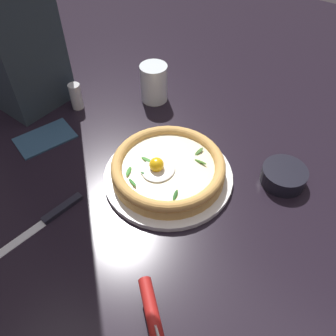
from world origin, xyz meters
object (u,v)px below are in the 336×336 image
at_px(pizza, 168,168).
at_px(pepper_shaker, 76,96).
at_px(side_bowl, 284,176).
at_px(folded_napkin, 45,137).
at_px(table_knife, 48,218).
at_px(drinking_glass, 154,85).
at_px(pizza_cutter, 154,324).

xyz_separation_m(pizza, pepper_shaker, (-0.08, -0.35, 0.00)).
bearing_deg(side_bowl, pizza, -58.38).
relative_size(folded_napkin, pepper_shaker, 1.94).
bearing_deg(table_knife, drinking_glass, -172.61).
height_order(side_bowl, pizza_cutter, pizza_cutter).
distance_m(side_bowl, pepper_shaker, 0.57).
distance_m(pizza, pizza_cutter, 0.34).
distance_m(pizza_cutter, pepper_shaker, 0.64).
distance_m(table_knife, folded_napkin, 0.25).
height_order(pizza_cutter, folded_napkin, pizza_cutter).
bearing_deg(pizza, drinking_glass, -138.87).
bearing_deg(folded_napkin, side_bowl, 109.86).
height_order(pizza, pepper_shaker, same).
distance_m(pizza, pepper_shaker, 0.36).
distance_m(table_knife, drinking_glass, 0.47).
bearing_deg(pizza_cutter, folded_napkin, -114.53).
xyz_separation_m(drinking_glass, folded_napkin, (0.29, -0.13, -0.04)).
distance_m(side_bowl, folded_napkin, 0.58).
bearing_deg(pepper_shaker, pizza_cutter, 54.66).
relative_size(pizza_cutter, folded_napkin, 0.95).
xyz_separation_m(pizza, pizza_cutter, (0.29, 0.17, 0.01)).
relative_size(pizza, pizza_cutter, 1.89).
relative_size(table_knife, drinking_glass, 2.27).
bearing_deg(folded_napkin, pizza, 100.89).
height_order(drinking_glass, pepper_shaker, drinking_glass).
bearing_deg(table_knife, side_bowl, 135.67).
relative_size(side_bowl, pepper_shaker, 1.38).
height_order(table_knife, pepper_shaker, pepper_shaker).
height_order(drinking_glass, folded_napkin, drinking_glass).
relative_size(pizza_cutter, pepper_shaker, 1.84).
bearing_deg(pizza, pizza_cutter, 30.47).
distance_m(pizza_cutter, folded_napkin, 0.55).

